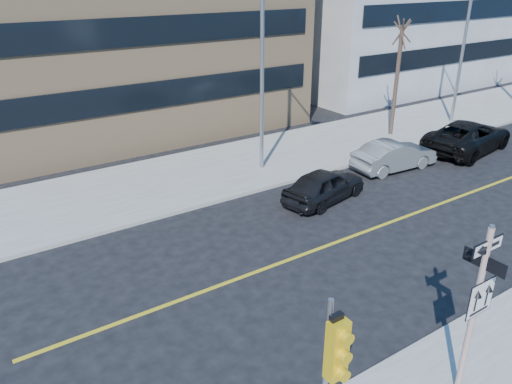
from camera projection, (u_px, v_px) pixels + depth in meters
ground at (373, 331)px, 12.94m from camera, size 120.00×120.00×0.00m
far_sidewalk at (437, 119)px, 31.16m from camera, size 66.00×6.00×0.15m
road_centerline at (500, 182)px, 22.07m from camera, size 40.00×0.14×0.01m
sign_pole at (476, 303)px, 10.04m from camera, size 0.92×0.92×4.06m
traffic_signal at (334, 365)px, 7.66m from camera, size 0.32×0.45×4.00m
parked_car_a at (324, 185)px, 20.02m from camera, size 2.37×4.19×1.35m
parked_car_b at (394, 155)px, 23.19m from camera, size 1.76×4.28×1.38m
parked_car_c at (468, 136)px, 25.57m from camera, size 3.51×6.03×1.58m
streetlight_a at (265, 68)px, 21.21m from camera, size 0.55×2.25×8.00m
streetlight_b at (468, 44)px, 28.31m from camera, size 0.55×2.25×8.00m
street_tree_west at (402, 34)px, 25.87m from camera, size 1.80×1.80×6.35m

